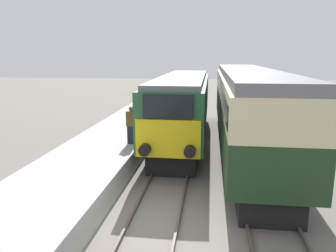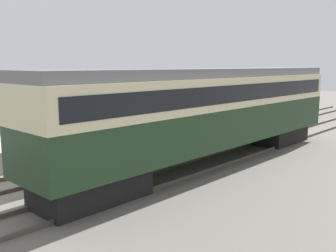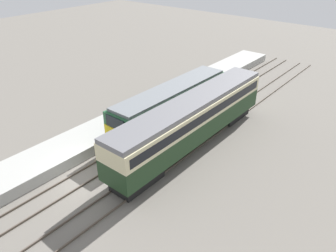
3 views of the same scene
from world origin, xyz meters
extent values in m
plane|color=slate|center=(0.00, 0.00, 0.00)|extent=(120.00, 120.00, 0.00)
cube|color=#A8A8A3|center=(-3.30, 8.00, 0.45)|extent=(3.50, 50.00, 0.90)
cube|color=#4C4238|center=(-0.72, 5.00, 0.07)|extent=(0.07, 60.00, 0.14)
cube|color=#4C4238|center=(0.72, 5.00, 0.07)|extent=(0.07, 60.00, 0.14)
cube|color=#4C4238|center=(2.68, 5.00, 0.07)|extent=(0.07, 60.00, 0.14)
cube|color=#4C4238|center=(4.12, 5.00, 0.07)|extent=(0.07, 60.00, 0.14)
cube|color=black|center=(0.00, 5.88, 0.50)|extent=(2.03, 4.00, 1.00)
cube|color=black|center=(0.00, 14.20, 0.50)|extent=(2.03, 4.00, 1.00)
cube|color=#235633|center=(0.00, 10.04, 2.24)|extent=(2.70, 13.31, 2.47)
cube|color=yellow|center=(0.00, 3.34, 1.74)|extent=(2.48, 0.10, 1.48)
cube|color=black|center=(0.00, 3.34, 2.98)|extent=(1.89, 0.10, 0.89)
cube|color=slate|center=(0.00, 10.04, 3.59)|extent=(2.38, 12.78, 0.24)
cylinder|color=black|center=(-0.85, 3.13, 1.35)|extent=(0.44, 0.35, 0.44)
cylinder|color=black|center=(0.85, 3.13, 1.35)|extent=(0.44, 0.35, 0.44)
cube|color=black|center=(3.40, 2.00, 0.47)|extent=(1.89, 3.60, 0.95)
cube|color=black|center=(3.40, 14.72, 0.47)|extent=(1.89, 3.60, 0.95)
cube|color=#1E381E|center=(3.40, 8.36, 1.75)|extent=(2.70, 17.12, 1.59)
cube|color=beige|center=(3.40, 8.36, 3.17)|extent=(2.71, 17.12, 1.25)
cube|color=black|center=(3.40, 8.36, 3.17)|extent=(2.75, 16.44, 0.69)
cube|color=slate|center=(3.40, 8.36, 3.98)|extent=(2.48, 17.12, 0.36)
cube|color=black|center=(-1.96, 5.60, 1.30)|extent=(0.36, 0.24, 0.81)
cube|color=brown|center=(-1.96, 5.60, 2.04)|extent=(0.44, 0.26, 0.67)
sphere|color=brown|center=(-1.96, 5.60, 2.49)|extent=(0.22, 0.22, 0.22)
camera|label=1|loc=(1.55, -8.54, 4.84)|focal=35.00mm
camera|label=2|loc=(12.98, -4.73, 4.30)|focal=40.00mm
camera|label=3|loc=(16.33, -10.44, 14.46)|focal=35.00mm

